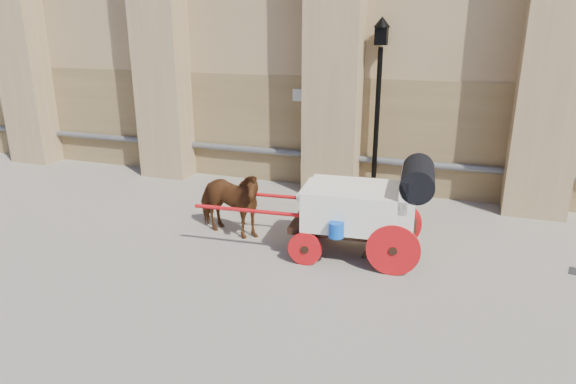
% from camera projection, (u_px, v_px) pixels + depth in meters
% --- Properties ---
extents(ground, '(90.00, 90.00, 0.00)m').
position_uv_depth(ground, '(333.00, 249.00, 10.39)').
color(ground, gray).
rests_on(ground, ground).
extents(horse, '(1.90, 1.15, 1.50)m').
position_uv_depth(horse, '(228.00, 202.00, 10.85)').
color(horse, '#583418').
rests_on(horse, ground).
extents(carriage, '(4.60, 1.72, 1.98)m').
position_uv_depth(carriage, '(368.00, 205.00, 9.75)').
color(carriage, black).
rests_on(carriage, ground).
extents(street_lamp, '(0.42, 0.42, 4.50)m').
position_uv_depth(street_lamp, '(378.00, 104.00, 12.93)').
color(street_lamp, black).
rests_on(street_lamp, ground).
extents(drain_grate_near, '(0.33, 0.33, 0.01)m').
position_uv_depth(drain_grate_near, '(371.00, 255.00, 10.10)').
color(drain_grate_near, black).
rests_on(drain_grate_near, ground).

